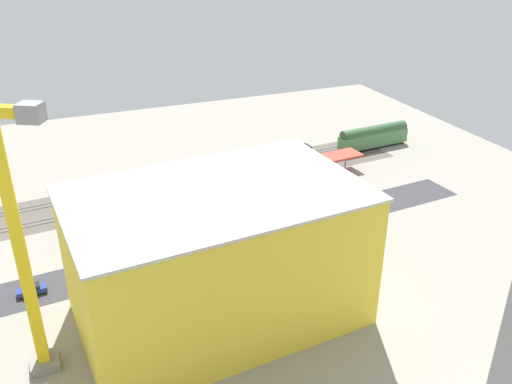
% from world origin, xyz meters
% --- Properties ---
extents(ground_plane, '(159.51, 159.51, 0.00)m').
position_xyz_m(ground_plane, '(0.00, 0.00, 0.00)').
color(ground_plane, gray).
rests_on(ground_plane, ground).
extents(rail_bed, '(100.56, 22.76, 0.01)m').
position_xyz_m(rail_bed, '(0.00, -20.76, 0.00)').
color(rail_bed, '#5B544C').
rests_on(rail_bed, ground).
extents(street_asphalt, '(100.09, 16.84, 0.01)m').
position_xyz_m(street_asphalt, '(0.00, 5.42, 0.00)').
color(street_asphalt, '#38383D').
rests_on(street_asphalt, ground).
extents(track_rails, '(99.39, 16.36, 0.12)m').
position_xyz_m(track_rails, '(0.00, -20.76, 0.18)').
color(track_rails, '#9E9EA8').
rests_on(track_rails, ground).
extents(platform_canopy_near, '(63.70, 10.22, 4.02)m').
position_xyz_m(platform_canopy_near, '(-6.36, -12.69, 3.79)').
color(platform_canopy_near, '#C63D2D').
rests_on(platform_canopy_near, ground).
extents(locomotive, '(14.00, 3.79, 5.12)m').
position_xyz_m(locomotive, '(-24.76, -24.22, 1.80)').
color(locomotive, black).
rests_on(locomotive, ground).
extents(passenger_coach, '(19.98, 4.63, 5.93)m').
position_xyz_m(passenger_coach, '(-48.48, -24.22, 3.11)').
color(passenger_coach, black).
rests_on(passenger_coach, ground).
extents(parked_car_0, '(4.73, 2.24, 1.88)m').
position_xyz_m(parked_car_0, '(-23.62, 8.47, 0.83)').
color(parked_car_0, black).
rests_on(parked_car_0, ground).
extents(parked_car_1, '(4.21, 2.17, 1.78)m').
position_xyz_m(parked_car_1, '(-16.22, 8.58, 0.79)').
color(parked_car_1, black).
rests_on(parked_car_1, ground).
extents(parked_car_2, '(4.62, 2.23, 1.71)m').
position_xyz_m(parked_car_2, '(-7.14, 8.72, 0.76)').
color(parked_car_2, black).
rests_on(parked_car_2, ground).
extents(parked_car_3, '(4.51, 2.19, 1.74)m').
position_xyz_m(parked_car_3, '(0.54, 8.82, 0.76)').
color(parked_car_3, black).
rests_on(parked_car_3, ground).
extents(parked_car_4, '(4.23, 2.22, 1.67)m').
position_xyz_m(parked_car_4, '(8.62, 9.01, 0.74)').
color(parked_car_4, black).
rests_on(parked_car_4, ground).
extents(parked_car_5, '(4.57, 2.16, 1.81)m').
position_xyz_m(parked_car_5, '(17.02, 8.87, 0.80)').
color(parked_car_5, black).
rests_on(parked_car_5, ground).
extents(parked_car_6, '(4.40, 2.13, 1.73)m').
position_xyz_m(parked_car_6, '(26.06, 8.46, 0.77)').
color(parked_car_6, black).
rests_on(parked_car_6, ground).
extents(parked_car_7, '(4.44, 1.90, 1.59)m').
position_xyz_m(parked_car_7, '(34.72, 8.70, 0.71)').
color(parked_car_7, black).
rests_on(parked_car_7, ground).
extents(construction_building, '(40.02, 26.70, 19.57)m').
position_xyz_m(construction_building, '(9.59, 24.44, 9.78)').
color(construction_building, yellow).
rests_on(construction_building, ground).
extents(construction_roof_slab, '(40.67, 27.34, 0.40)m').
position_xyz_m(construction_roof_slab, '(9.59, 24.44, 19.77)').
color(construction_roof_slab, '#B7B2A8').
rests_on(construction_roof_slab, construction_building).
extents(tower_crane, '(21.88, 13.54, 35.15)m').
position_xyz_m(tower_crane, '(35.16, 24.93, 20.51)').
color(tower_crane, gray).
rests_on(tower_crane, ground).
extents(box_truck_0, '(8.95, 3.22, 3.14)m').
position_xyz_m(box_truck_0, '(17.00, 6.66, 1.55)').
color(box_truck_0, black).
rests_on(box_truck_0, ground).
extents(box_truck_1, '(9.04, 2.50, 3.68)m').
position_xyz_m(box_truck_1, '(6.48, 6.86, 1.78)').
color(box_truck_1, black).
rests_on(box_truck_1, ground).
extents(street_tree_0, '(5.87, 5.87, 8.28)m').
position_xyz_m(street_tree_0, '(24.19, 0.25, 5.32)').
color(street_tree_0, brown).
rests_on(street_tree_0, ground).
extents(street_tree_1, '(4.87, 4.87, 7.40)m').
position_xyz_m(street_tree_1, '(-8.12, 1.14, 4.94)').
color(street_tree_1, brown).
rests_on(street_tree_1, ground).
extents(street_tree_2, '(5.80, 5.80, 8.18)m').
position_xyz_m(street_tree_2, '(-16.26, 0.36, 5.27)').
color(street_tree_2, brown).
rests_on(street_tree_2, ground).
extents(street_tree_3, '(4.50, 4.50, 6.60)m').
position_xyz_m(street_tree_3, '(-23.37, 0.91, 4.32)').
color(street_tree_3, brown).
rests_on(street_tree_3, ground).
extents(traffic_light, '(0.50, 0.36, 7.09)m').
position_xyz_m(traffic_light, '(-4.02, 10.17, 4.66)').
color(traffic_light, '#333333').
rests_on(traffic_light, ground).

